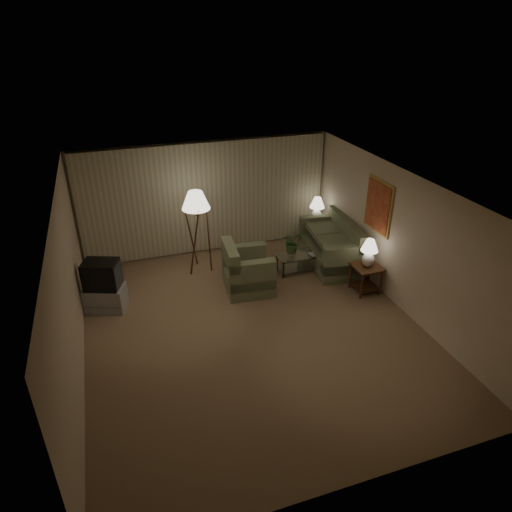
# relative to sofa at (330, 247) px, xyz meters

# --- Properties ---
(ground) EXTENTS (7.00, 7.00, 0.00)m
(ground) POSITION_rel_sofa_xyz_m (-2.50, -1.80, -0.43)
(ground) COLOR brown
(ground) RESTS_ON ground
(room_shell) EXTENTS (6.04, 7.02, 2.72)m
(room_shell) POSITION_rel_sofa_xyz_m (-2.48, -0.29, 1.32)
(room_shell) COLOR beige
(room_shell) RESTS_ON ground
(sofa) EXTENTS (2.14, 1.41, 0.85)m
(sofa) POSITION_rel_sofa_xyz_m (0.00, 0.00, 0.00)
(sofa) COLOR #777E59
(sofa) RESTS_ON ground
(armchair) EXTENTS (1.17, 1.12, 0.84)m
(armchair) POSITION_rel_sofa_xyz_m (-2.15, -0.47, -0.00)
(armchair) COLOR #777E59
(armchair) RESTS_ON ground
(side_table_near) EXTENTS (0.56, 0.56, 0.60)m
(side_table_near) POSITION_rel_sofa_xyz_m (0.15, -1.35, -0.01)
(side_table_near) COLOR #371C0F
(side_table_near) RESTS_ON ground
(side_table_far) EXTENTS (0.50, 0.42, 0.60)m
(side_table_far) POSITION_rel_sofa_xyz_m (0.15, 1.10, -0.03)
(side_table_far) COLOR #371C0F
(side_table_far) RESTS_ON ground
(table_lamp_near) EXTENTS (0.35, 0.35, 0.61)m
(table_lamp_near) POSITION_rel_sofa_xyz_m (0.15, -1.35, 0.53)
(table_lamp_near) COLOR white
(table_lamp_near) RESTS_ON side_table_near
(table_lamp_far) EXTENTS (0.37, 0.37, 0.64)m
(table_lamp_far) POSITION_rel_sofa_xyz_m (0.15, 1.10, 0.55)
(table_lamp_far) COLOR white
(table_lamp_far) RESTS_ON side_table_far
(coffee_table) EXTENTS (0.97, 0.53, 0.41)m
(coffee_table) POSITION_rel_sofa_xyz_m (-0.86, -0.10, -0.15)
(coffee_table) COLOR silver
(coffee_table) RESTS_ON ground
(tv_cabinet) EXTENTS (1.07, 0.98, 0.50)m
(tv_cabinet) POSITION_rel_sofa_xyz_m (-5.05, -0.28, -0.18)
(tv_cabinet) COLOR #9C9C9E
(tv_cabinet) RESTS_ON ground
(crt_tv) EXTENTS (0.95, 0.89, 0.56)m
(crt_tv) POSITION_rel_sofa_xyz_m (-5.05, -0.28, 0.35)
(crt_tv) COLOR black
(crt_tv) RESTS_ON tv_cabinet
(floor_lamp) EXTENTS (0.61, 0.61, 1.89)m
(floor_lamp) POSITION_rel_sofa_xyz_m (-2.95, 0.68, 0.56)
(floor_lamp) COLOR #371C0F
(floor_lamp) RESTS_ON ground
(ottoman) EXTENTS (0.75, 0.75, 0.44)m
(ottoman) POSITION_rel_sofa_xyz_m (-2.02, 0.26, -0.20)
(ottoman) COLOR #9F5C36
(ottoman) RESTS_ON ground
(vase) EXTENTS (0.18, 0.18, 0.14)m
(vase) POSITION_rel_sofa_xyz_m (-1.01, -0.10, 0.06)
(vase) COLOR white
(vase) RESTS_ON coffee_table
(flowers) EXTENTS (0.54, 0.51, 0.49)m
(flowers) POSITION_rel_sofa_xyz_m (-1.01, -0.10, 0.38)
(flowers) COLOR #3D662D
(flowers) RESTS_ON vase
(book) EXTENTS (0.18, 0.23, 0.02)m
(book) POSITION_rel_sofa_xyz_m (-0.61, -0.20, -0.00)
(book) COLOR olive
(book) RESTS_ON coffee_table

